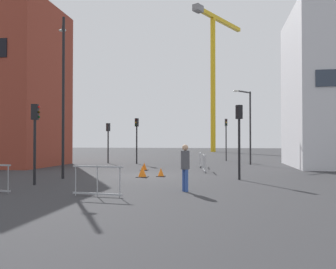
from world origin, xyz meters
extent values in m
plane|color=#333335|center=(0.00, 0.00, 0.00)|extent=(160.00, 160.00, 0.00)
cylinder|color=gold|center=(2.36, 44.73, 12.15)|extent=(0.90, 0.90, 24.31)
cube|color=gold|center=(3.66, 47.04, 24.71)|extent=(8.07, 13.52, 0.70)
cube|color=slate|center=(-0.03, 40.52, 24.71)|extent=(1.93, 2.16, 1.10)
cylinder|color=black|center=(-3.95, -2.26, 4.21)|extent=(0.14, 0.14, 8.42)
cube|color=black|center=(-4.39, -1.40, 8.32)|extent=(0.98, 1.76, 0.10)
ellipsoid|color=silver|center=(-4.84, -0.55, 8.30)|extent=(0.44, 0.24, 0.16)
cylinder|color=#232326|center=(6.46, 10.42, 3.03)|extent=(0.14, 0.14, 6.06)
cube|color=#232326|center=(5.86, 9.68, 5.96)|extent=(1.28, 1.55, 0.10)
ellipsoid|color=silver|center=(5.25, 8.93, 5.94)|extent=(0.44, 0.24, 0.16)
cylinder|color=black|center=(-4.02, -4.88, 1.45)|extent=(0.12, 0.12, 2.89)
cube|color=black|center=(-4.02, -4.88, 3.24)|extent=(0.32, 0.29, 0.70)
sphere|color=red|center=(-3.85, -4.85, 3.46)|extent=(0.11, 0.11, 0.11)
sphere|color=#3C2905|center=(-3.85, -4.85, 3.24)|extent=(0.11, 0.11, 0.11)
sphere|color=#07330F|center=(-3.85, -4.85, 3.02)|extent=(0.11, 0.11, 0.11)
cylinder|color=black|center=(-3.10, 9.97, 1.60)|extent=(0.12, 0.12, 3.20)
cube|color=black|center=(-3.10, 9.97, 3.55)|extent=(0.30, 0.33, 0.70)
sphere|color=#390605|center=(-3.14, 9.80, 3.77)|extent=(0.11, 0.11, 0.11)
sphere|color=#F2A514|center=(-3.14, 9.80, 3.55)|extent=(0.11, 0.11, 0.11)
sphere|color=#07330F|center=(-3.14, 9.80, 3.33)|extent=(0.11, 0.11, 0.11)
cylinder|color=#2D2D30|center=(4.51, 15.56, 1.72)|extent=(0.12, 0.12, 3.43)
cube|color=#2D2D30|center=(4.51, 15.56, 3.78)|extent=(0.26, 0.29, 0.70)
sphere|color=#390605|center=(4.52, 15.39, 4.00)|extent=(0.11, 0.11, 0.11)
sphere|color=#F2A514|center=(4.52, 15.39, 3.78)|extent=(0.11, 0.11, 0.11)
sphere|color=#07330F|center=(4.52, 15.39, 3.56)|extent=(0.11, 0.11, 0.11)
cylinder|color=black|center=(5.06, -1.34, 1.53)|extent=(0.12, 0.12, 3.06)
cube|color=black|center=(5.06, -1.34, 3.41)|extent=(0.35, 0.37, 0.70)
sphere|color=#390605|center=(4.96, -1.19, 3.63)|extent=(0.11, 0.11, 0.11)
sphere|color=#F2A514|center=(4.96, -1.19, 3.41)|extent=(0.11, 0.11, 0.11)
sphere|color=#07330F|center=(4.96, -1.19, 3.19)|extent=(0.11, 0.11, 0.11)
cylinder|color=#232326|center=(-5.82, 10.46, 1.41)|extent=(0.12, 0.12, 2.83)
cube|color=#232326|center=(-5.82, 10.46, 3.18)|extent=(0.35, 0.36, 0.70)
sphere|color=red|center=(-5.74, 10.62, 3.40)|extent=(0.11, 0.11, 0.11)
sphere|color=#3C2905|center=(-5.74, 10.62, 3.18)|extent=(0.11, 0.11, 0.11)
sphere|color=#07330F|center=(-5.74, 10.62, 2.96)|extent=(0.11, 0.11, 0.11)
cylinder|color=#33519E|center=(2.76, -5.80, 0.43)|extent=(0.14, 0.14, 0.86)
cylinder|color=#33519E|center=(2.87, -5.97, 0.43)|extent=(0.14, 0.14, 0.86)
cylinder|color=#4C4C51|center=(2.82, -5.89, 1.22)|extent=(0.34, 0.34, 0.72)
sphere|color=tan|center=(2.82, -5.89, 1.70)|extent=(0.23, 0.23, 0.23)
cube|color=#9EA0A5|center=(2.52, 7.10, 1.05)|extent=(0.20, 2.30, 0.06)
cube|color=#9EA0A5|center=(2.52, 7.10, 0.10)|extent=(0.20, 2.30, 0.06)
cylinder|color=#9EA0A5|center=(2.58, 6.07, 0.53)|extent=(0.04, 0.04, 1.05)
cylinder|color=#9EA0A5|center=(2.52, 7.10, 0.53)|extent=(0.04, 0.04, 1.05)
cylinder|color=#9EA0A5|center=(2.46, 8.14, 0.53)|extent=(0.04, 0.04, 1.05)
cube|color=#9EA0A5|center=(3.04, 3.13, 1.05)|extent=(0.32, 2.21, 0.06)
cube|color=#9EA0A5|center=(3.04, 3.13, 0.10)|extent=(0.32, 2.21, 0.06)
cylinder|color=#9EA0A5|center=(3.16, 2.14, 0.53)|extent=(0.04, 0.04, 1.05)
cylinder|color=#9EA0A5|center=(3.04, 3.13, 0.53)|extent=(0.04, 0.04, 1.05)
cylinder|color=#9EA0A5|center=(2.92, 4.12, 0.53)|extent=(0.04, 0.04, 1.05)
cube|color=#9EA0A5|center=(-0.09, -7.59, 1.05)|extent=(1.90, 0.31, 0.06)
cube|color=#9EA0A5|center=(-0.09, -7.59, 0.10)|extent=(1.90, 0.31, 0.06)
cylinder|color=#9EA0A5|center=(-0.95, -7.48, 0.53)|extent=(0.04, 0.04, 1.05)
cylinder|color=#9EA0A5|center=(-0.09, -7.59, 0.53)|extent=(0.04, 0.04, 1.05)
cylinder|color=#9EA0A5|center=(0.76, -7.70, 0.53)|extent=(0.04, 0.04, 1.05)
cylinder|color=gray|center=(-3.58, -7.46, 0.53)|extent=(0.04, 0.04, 1.05)
cube|color=black|center=(-0.97, 3.56, 0.01)|extent=(0.50, 0.50, 0.03)
cone|color=#E55B0F|center=(-0.97, 3.56, 0.25)|extent=(0.39, 0.39, 0.51)
cube|color=black|center=(0.87, -0.34, 0.01)|extent=(0.47, 0.47, 0.03)
cone|color=orange|center=(0.87, -0.34, 0.24)|extent=(0.36, 0.36, 0.47)
cube|color=black|center=(-0.05, -0.86, 0.01)|extent=(0.61, 0.61, 0.03)
cone|color=orange|center=(-0.05, -0.86, 0.31)|extent=(0.47, 0.47, 0.62)
camera|label=1|loc=(4.30, -19.38, 1.95)|focal=37.61mm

